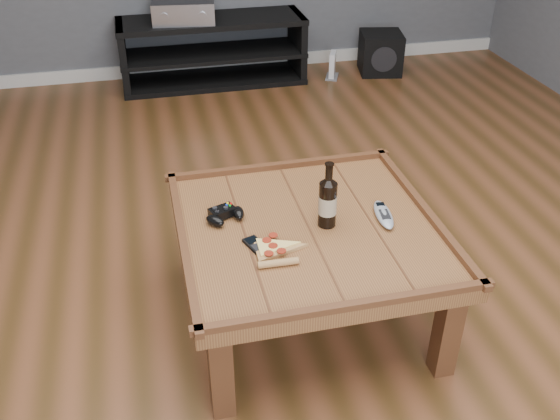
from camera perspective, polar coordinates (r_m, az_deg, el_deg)
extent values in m
plane|color=#472D14|center=(2.70, 2.38, -9.45)|extent=(6.00, 6.00, 0.00)
cube|color=silver|center=(5.25, -6.41, 12.99)|extent=(5.00, 0.02, 0.10)
cube|color=brown|center=(2.44, 2.60, -2.13)|extent=(1.00, 1.00, 0.06)
cube|color=#472B13|center=(2.21, -5.42, -14.49)|extent=(0.08, 0.08, 0.39)
cube|color=#472B13|center=(2.42, 15.01, -10.72)|extent=(0.08, 0.08, 0.39)
cube|color=#472B13|center=(2.85, -7.95, -2.20)|extent=(0.08, 0.08, 0.39)
cube|color=#472B13|center=(3.01, 8.09, -0.11)|extent=(0.08, 0.08, 0.39)
cube|color=#472B13|center=(2.82, 0.00, 4.10)|extent=(1.03, 0.03, 0.03)
cube|color=#472B13|center=(2.05, 6.26, -8.73)|extent=(1.03, 0.03, 0.03)
cube|color=#472B13|center=(2.57, 13.10, 0.11)|extent=(0.03, 1.03, 0.03)
cube|color=#472B13|center=(2.35, -8.86, -2.81)|extent=(0.03, 1.03, 0.03)
cube|color=black|center=(4.89, -6.33, 16.81)|extent=(1.40, 0.45, 0.04)
cube|color=black|center=(4.96, -6.15, 14.04)|extent=(1.40, 0.45, 0.03)
cube|color=black|center=(5.03, -6.01, 11.77)|extent=(1.40, 0.45, 0.04)
cube|color=black|center=(4.93, -14.11, 13.35)|extent=(0.05, 0.44, 0.50)
cube|color=black|center=(5.08, 1.59, 14.88)|extent=(0.05, 0.44, 0.50)
cylinder|color=black|center=(2.39, 4.36, 0.50)|extent=(0.07, 0.07, 0.19)
cone|color=black|center=(2.33, 4.47, 2.76)|extent=(0.07, 0.07, 0.03)
cylinder|color=black|center=(2.32, 4.51, 3.46)|extent=(0.03, 0.03, 0.07)
cylinder|color=black|center=(2.30, 4.55, 4.20)|extent=(0.03, 0.03, 0.01)
cylinder|color=tan|center=(2.39, 4.36, 0.50)|extent=(0.07, 0.07, 0.08)
cube|color=black|center=(2.48, -5.29, -0.18)|extent=(0.11, 0.09, 0.03)
ellipsoid|color=black|center=(2.43, -5.96, -0.99)|extent=(0.09, 0.09, 0.04)
ellipsoid|color=black|center=(2.47, -3.83, -0.25)|extent=(0.05, 0.09, 0.04)
cylinder|color=black|center=(2.46, -5.99, 0.15)|extent=(0.02, 0.02, 0.01)
cylinder|color=black|center=(2.46, -4.98, 0.19)|extent=(0.02, 0.02, 0.01)
cylinder|color=yellow|center=(2.49, -4.82, 0.60)|extent=(0.01, 0.01, 0.01)
cylinder|color=red|center=(2.49, -4.52, 0.57)|extent=(0.01, 0.01, 0.01)
cylinder|color=#0C33CC|center=(2.48, -4.90, 0.44)|extent=(0.01, 0.01, 0.01)
cylinder|color=#0C9919|center=(2.48, -4.60, 0.41)|extent=(0.01, 0.01, 0.01)
cylinder|color=tan|center=(2.21, -0.16, -4.85)|extent=(0.15, 0.03, 0.03)
cylinder|color=maroon|center=(2.25, -1.03, -3.98)|extent=(0.03, 0.03, 0.00)
cylinder|color=maroon|center=(2.26, 0.14, -3.76)|extent=(0.03, 0.03, 0.00)
cylinder|color=maroon|center=(2.29, -0.64, -3.27)|extent=(0.03, 0.03, 0.00)
cylinder|color=maroon|center=(2.31, -1.21, -2.77)|extent=(0.03, 0.03, 0.00)
cylinder|color=maroon|center=(2.34, -0.63, -2.31)|extent=(0.03, 0.03, 0.00)
cube|color=black|center=(2.32, -2.29, -3.18)|extent=(0.09, 0.11, 0.01)
cube|color=black|center=(2.33, -2.61, -2.75)|extent=(0.05, 0.05, 0.00)
cube|color=black|center=(2.29, -1.98, -3.35)|extent=(0.06, 0.05, 0.00)
ellipsoid|color=#9499A1|center=(2.50, 9.44, -0.41)|extent=(0.09, 0.21, 0.03)
cube|color=black|center=(2.54, 9.16, 0.54)|extent=(0.04, 0.03, 0.00)
cube|color=black|center=(2.48, 9.56, -0.38)|extent=(0.04, 0.07, 0.00)
cube|color=black|center=(4.84, -8.79, 17.68)|extent=(0.49, 0.41, 0.16)
cube|color=#A9ABB3|center=(4.67, -8.84, 17.11)|extent=(0.44, 0.07, 0.16)
cylinder|color=#A9ABB3|center=(4.67, -10.56, 16.95)|extent=(0.06, 0.02, 0.06)
cylinder|color=#A9ABB3|center=(4.66, -7.12, 17.20)|extent=(0.06, 0.02, 0.06)
cube|color=black|center=(5.24, 9.18, 14.01)|extent=(0.37, 0.37, 0.32)
cylinder|color=black|center=(5.09, 9.48, 13.42)|extent=(0.20, 0.05, 0.20)
cube|color=slate|center=(5.12, 4.77, 12.05)|extent=(0.15, 0.19, 0.01)
cube|color=white|center=(5.08, 4.83, 13.14)|extent=(0.09, 0.15, 0.19)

